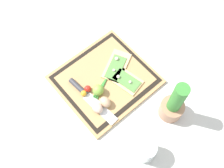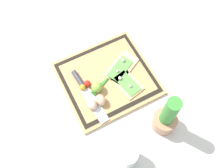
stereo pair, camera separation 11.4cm
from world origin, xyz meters
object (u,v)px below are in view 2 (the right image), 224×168
egg_brown (101,100)px  cherry_tomato_red (87,84)px  pizza_slice_near (121,67)px  pizza_slice_far (126,82)px  herb_pot (166,118)px  sauce_jar (127,156)px  knife (84,87)px  cherry_tomato_yellow (82,87)px  lime (97,87)px  egg_pink (92,104)px

egg_brown → cherry_tomato_red: (0.02, -0.10, -0.01)m
pizza_slice_near → pizza_slice_far: 0.08m
pizza_slice_near → egg_brown: egg_brown is taller
pizza_slice_far → cherry_tomato_red: cherry_tomato_red is taller
cherry_tomato_red → herb_pot: (-0.20, 0.30, 0.05)m
herb_pot → pizza_slice_near: bearing=-84.3°
sauce_jar → pizza_slice_far: bearing=-118.4°
pizza_slice_far → herb_pot: (-0.05, 0.23, 0.06)m
cherry_tomato_red → sauce_jar: size_ratio=0.28×
pizza_slice_far → cherry_tomato_red: size_ratio=5.73×
pizza_slice_far → knife: pizza_slice_far is taller
knife → egg_brown: 0.10m
egg_brown → cherry_tomato_yellow: size_ratio=1.99×
lime → pizza_slice_near: bearing=-162.3°
cherry_tomato_red → herb_pot: 0.37m
egg_brown → egg_pink: bearing=-1.3°
lime → pizza_slice_far: bearing=166.3°
knife → pizza_slice_far: bearing=160.4°
knife → sauce_jar: sauce_jar is taller
cherry_tomato_red → cherry_tomato_yellow: size_ratio=1.11×
egg_pink → cherry_tomato_red: bearing=-104.3°
pizza_slice_far → egg_pink: size_ratio=3.20×
egg_brown → sauce_jar: bearing=86.6°
pizza_slice_near → knife: size_ratio=0.67×
pizza_slice_near → pizza_slice_far: size_ratio=1.10×
cherry_tomato_red → egg_pink: bearing=75.7°
pizza_slice_near → egg_pink: egg_pink is taller
herb_pot → sauce_jar: 0.21m
cherry_tomato_yellow → sauce_jar: sauce_jar is taller
pizza_slice_far → herb_pot: size_ratio=0.70×
egg_brown → knife: bearing=-67.4°
knife → sauce_jar: (-0.02, 0.35, 0.02)m
egg_pink → cherry_tomato_yellow: (0.00, -0.10, -0.01)m
lime → cherry_tomato_yellow: 0.07m
sauce_jar → knife: bearing=-86.2°
knife → cherry_tomato_red: 0.02m
pizza_slice_far → egg_pink: 0.18m
egg_brown → herb_pot: (-0.19, 0.20, 0.05)m
pizza_slice_far → sauce_jar: bearing=61.6°
pizza_slice_near → lime: (0.14, 0.05, 0.02)m
egg_pink → pizza_slice_far: bearing=-171.0°
pizza_slice_far → lime: 0.13m
pizza_slice_far → egg_brown: size_ratio=3.20×
egg_pink → lime: lime is taller
egg_brown → sauce_jar: sauce_jar is taller
pizza_slice_near → egg_brown: (0.16, 0.11, 0.02)m
egg_brown → cherry_tomato_red: bearing=-80.5°
cherry_tomato_yellow → cherry_tomato_red: bearing=-175.3°
egg_brown → sauce_jar: (0.02, 0.26, 0.01)m
egg_brown → herb_pot: size_ratio=0.22×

